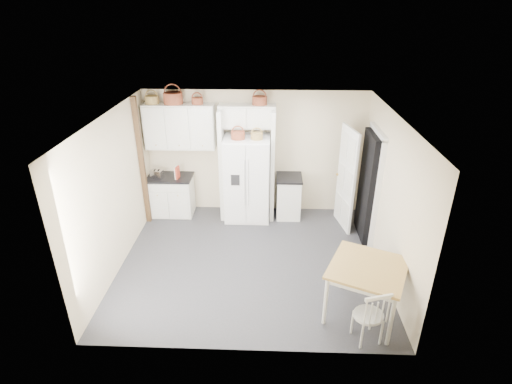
{
  "coord_description": "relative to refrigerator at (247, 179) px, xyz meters",
  "views": [
    {
      "loc": [
        0.31,
        -5.83,
        4.18
      ],
      "look_at": [
        0.08,
        0.4,
        1.17
      ],
      "focal_mm": 28.0,
      "sensor_mm": 36.0,
      "label": 1
    }
  ],
  "objects": [
    {
      "name": "cookbook_cream",
      "position": [
        -1.46,
        0.01,
        0.11
      ],
      "size": [
        0.04,
        0.16,
        0.24
      ],
      "primitive_type": "cube",
      "rotation": [
        0.0,
        0.0,
        0.01
      ],
      "color": "silver",
      "rests_on": "counter_left"
    },
    {
      "name": "basket_bridge_b",
      "position": [
        0.24,
        0.22,
        1.55
      ],
      "size": [
        0.29,
        0.29,
        0.16
      ],
      "primitive_type": "cylinder",
      "color": "brown",
      "rests_on": "bridge_cabinet"
    },
    {
      "name": "doorway_void",
      "position": [
        2.31,
        -0.61,
        0.15
      ],
      "size": [
        0.18,
        0.85,
        2.05
      ],
      "primitive_type": "cube",
      "color": "black",
      "rests_on": "floor"
    },
    {
      "name": "counter_left",
      "position": [
        -1.62,
        0.09,
        -0.04
      ],
      "size": [
        0.93,
        0.6,
        0.04
      ],
      "primitive_type": "cube",
      "color": "black",
      "rests_on": "base_cab_left"
    },
    {
      "name": "trim_post",
      "position": [
        -2.05,
        -0.26,
        0.42
      ],
      "size": [
        0.09,
        0.09,
        2.6
      ],
      "primitive_type": "cube",
      "color": "#352313",
      "rests_on": "floor"
    },
    {
      "name": "toaster",
      "position": [
        -1.86,
        0.01,
        0.07
      ],
      "size": [
        0.28,
        0.21,
        0.17
      ],
      "primitive_type": "cube",
      "rotation": [
        0.0,
        0.0,
        -0.31
      ],
      "color": "silver",
      "rests_on": "counter_left"
    },
    {
      "name": "ceiling",
      "position": [
        0.15,
        -1.61,
        1.72
      ],
      "size": [
        4.5,
        4.5,
        0.0
      ],
      "primitive_type": "plane",
      "color": "white",
      "rests_on": "wall_back"
    },
    {
      "name": "counter_right",
      "position": [
        0.86,
        0.09,
        -0.0
      ],
      "size": [
        0.53,
        0.62,
        0.04
      ],
      "primitive_type": "cube",
      "color": "black",
      "rests_on": "base_cab_right"
    },
    {
      "name": "dining_table",
      "position": [
        1.85,
        -2.85,
        -0.46
      ],
      "size": [
        1.33,
        1.33,
        0.84
      ],
      "primitive_type": "cube",
      "rotation": [
        0.0,
        0.0,
        -0.42
      ],
      "color": "olive",
      "rests_on": "floor"
    },
    {
      "name": "basket_upper_b",
      "position": [
        -1.43,
        0.22,
        1.58
      ],
      "size": [
        0.37,
        0.37,
        0.22
      ],
      "primitive_type": "cylinder",
      "color": "brown",
      "rests_on": "upper_cabinet"
    },
    {
      "name": "windsor_chair",
      "position": [
        1.8,
        -3.34,
        -0.47
      ],
      "size": [
        0.49,
        0.46,
        0.83
      ],
      "primitive_type": "cube",
      "rotation": [
        0.0,
        0.0,
        0.28
      ],
      "color": "silver",
      "rests_on": "floor"
    },
    {
      "name": "wall_back",
      "position": [
        0.15,
        0.39,
        0.42
      ],
      "size": [
        4.5,
        0.0,
        4.5
      ],
      "primitive_type": "plane",
      "rotation": [
        1.57,
        0.0,
        0.0
      ],
      "color": "beige",
      "rests_on": "floor"
    },
    {
      "name": "basket_fridge_b",
      "position": [
        0.2,
        -0.1,
        0.94
      ],
      "size": [
        0.23,
        0.23,
        0.13
      ],
      "primitive_type": "cylinder",
      "color": "olive",
      "rests_on": "refrigerator"
    },
    {
      "name": "cookbook_red",
      "position": [
        -1.43,
        0.01,
        0.11
      ],
      "size": [
        0.06,
        0.17,
        0.26
      ],
      "primitive_type": "cube",
      "rotation": [
        0.0,
        0.0,
        -0.16
      ],
      "color": "#B43724",
      "rests_on": "counter_left"
    },
    {
      "name": "floor",
      "position": [
        0.15,
        -1.61,
        -0.88
      ],
      "size": [
        4.5,
        4.5,
        0.0
      ],
      "primitive_type": "plane",
      "color": "#2F2F35",
      "rests_on": "ground"
    },
    {
      "name": "basket_upper_c",
      "position": [
        -0.97,
        0.22,
        1.53
      ],
      "size": [
        0.22,
        0.22,
        0.13
      ],
      "primitive_type": "cylinder",
      "color": "brown",
      "rests_on": "upper_cabinet"
    },
    {
      "name": "base_cab_left",
      "position": [
        -1.62,
        0.09,
        -0.47
      ],
      "size": [
        0.89,
        0.56,
        0.82
      ],
      "primitive_type": "cube",
      "color": "silver",
      "rests_on": "floor"
    },
    {
      "name": "fridge_panel_left",
      "position": [
        -0.51,
        0.09,
        0.27
      ],
      "size": [
        0.08,
        0.6,
        2.3
      ],
      "primitive_type": "cube",
      "color": "silver",
      "rests_on": "floor"
    },
    {
      "name": "basket_fridge_a",
      "position": [
        -0.16,
        -0.1,
        0.95
      ],
      "size": [
        0.27,
        0.27,
        0.14
      ],
      "primitive_type": "cylinder",
      "color": "brown",
      "rests_on": "refrigerator"
    },
    {
      "name": "door_slab",
      "position": [
        1.95,
        -0.27,
        0.15
      ],
      "size": [
        0.21,
        0.79,
        2.05
      ],
      "primitive_type": "cube",
      "rotation": [
        0.0,
        0.0,
        -1.36
      ],
      "color": "white",
      "rests_on": "floor"
    },
    {
      "name": "fridge_panel_right",
      "position": [
        0.51,
        0.09,
        0.27
      ],
      "size": [
        0.08,
        0.6,
        2.3
      ],
      "primitive_type": "cube",
      "color": "silver",
      "rests_on": "floor"
    },
    {
      "name": "wall_left",
      "position": [
        -2.1,
        -1.61,
        0.42
      ],
      "size": [
        0.0,
        4.0,
        4.0
      ],
      "primitive_type": "plane",
      "rotation": [
        1.57,
        0.0,
        1.57
      ],
      "color": "beige",
      "rests_on": "floor"
    },
    {
      "name": "wall_right",
      "position": [
        2.4,
        -1.61,
        0.42
      ],
      "size": [
        0.0,
        4.0,
        4.0
      ],
      "primitive_type": "plane",
      "rotation": [
        1.57,
        0.0,
        -1.57
      ],
      "color": "beige",
      "rests_on": "floor"
    },
    {
      "name": "base_cab_right",
      "position": [
        0.86,
        0.09,
        -0.45
      ],
      "size": [
        0.49,
        0.59,
        0.86
      ],
      "primitive_type": "cube",
      "color": "silver",
      "rests_on": "floor"
    },
    {
      "name": "refrigerator",
      "position": [
        0.0,
        0.0,
        0.0
      ],
      "size": [
        0.91,
        0.73,
        1.76
      ],
      "primitive_type": "cube",
      "color": "white",
      "rests_on": "floor"
    },
    {
      "name": "basket_upper_a",
      "position": [
        -1.85,
        0.22,
        1.55
      ],
      "size": [
        0.27,
        0.27,
        0.15
      ],
      "primitive_type": "cylinder",
      "color": "olive",
      "rests_on": "upper_cabinet"
    },
    {
      "name": "upper_cabinet",
      "position": [
        -1.35,
        0.22,
        1.02
      ],
      "size": [
        1.4,
        0.34,
        0.9
      ],
      "primitive_type": "cube",
      "color": "silver",
      "rests_on": "wall_back"
    },
    {
      "name": "bridge_cabinet",
      "position": [
        -0.0,
        0.22,
        1.25
      ],
      "size": [
        1.12,
        0.34,
        0.45
      ],
      "primitive_type": "cube",
      "color": "silver",
      "rests_on": "wall_back"
    }
  ]
}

